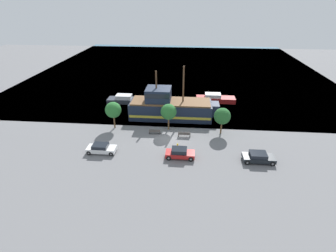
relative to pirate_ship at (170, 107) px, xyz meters
name	(u,v)px	position (x,y,z in m)	size (l,w,h in m)	color
ground_plane	(167,139)	(0.24, -8.06, -2.01)	(160.00, 160.00, 0.00)	slate
water_surface	(180,68)	(0.24, 35.94, -2.01)	(80.00, 80.00, 0.00)	#38667F
pirate_ship	(170,107)	(0.00, 0.00, 0.00)	(15.77, 5.06, 9.44)	#192338
moored_boat_dockside	(215,99)	(8.78, 8.52, -1.34)	(7.97, 2.56, 1.76)	maroon
moored_boat_outer	(126,100)	(-9.59, 6.59, -1.41)	(7.91, 2.60, 1.61)	#2D333D
parked_car_curb_front	(258,157)	(12.92, -13.21, -1.34)	(4.17, 2.02, 1.32)	black
parked_car_curb_mid	(101,148)	(-8.65, -12.79, -1.36)	(4.07, 1.88, 1.29)	white
parked_car_curb_rear	(180,153)	(2.44, -13.15, -1.31)	(3.95, 1.82, 1.41)	#B21E1E
fire_hydrant	(178,146)	(2.00, -10.74, -1.60)	(0.42, 0.25, 0.76)	yellow
bench_promenade_east	(155,132)	(-1.86, -6.72, -1.57)	(1.79, 0.45, 0.85)	#4C4742
bench_promenade_west	(184,134)	(2.86, -7.22, -1.56)	(1.93, 0.45, 0.85)	#4C4742
tree_row_east	(113,110)	(-8.84, -5.07, 1.22)	(2.62, 2.62, 4.56)	brown
tree_row_mideast	(169,112)	(0.20, -4.92, 1.16)	(2.57, 2.57, 4.47)	brown
tree_row_midwest	(222,116)	(8.69, -5.52, 1.00)	(2.62, 2.62, 4.33)	brown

